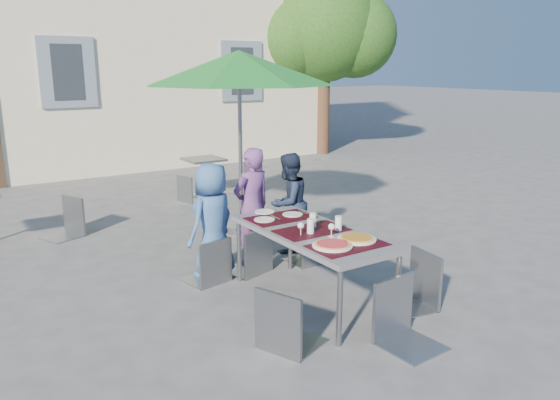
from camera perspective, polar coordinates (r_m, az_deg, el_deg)
ground at (r=5.49m, az=-1.72°, el=-11.24°), size 90.00×90.00×0.00m
tree at (r=14.94m, az=4.72°, el=17.36°), size 3.60×3.00×4.70m
dining_table at (r=5.41m, az=3.30°, el=-3.75°), size 0.80×1.85×0.76m
pizza_near_left at (r=4.92m, az=5.49°, el=-4.68°), size 0.37×0.37×0.03m
pizza_near_right at (r=5.13m, az=8.03°, el=-3.99°), size 0.36×0.36×0.03m
glassware at (r=5.34m, az=4.17°, el=-2.52°), size 0.47×0.41×0.15m
place_settings at (r=5.90m, az=-0.61°, el=-1.58°), size 0.62×0.49×0.01m
child_0 at (r=6.11m, az=-7.07°, el=-2.18°), size 0.75×0.63×1.31m
child_1 at (r=6.47m, az=-2.97°, el=-0.69°), size 0.56×0.41×1.41m
child_2 at (r=6.92m, az=0.87°, el=-0.30°), size 0.70×0.54×1.27m
chair_0 at (r=5.95m, az=-7.41°, el=-3.51°), size 0.50×0.51×0.97m
chair_1 at (r=6.17m, az=-3.00°, el=-2.43°), size 0.56×0.56×1.02m
chair_2 at (r=6.49m, az=3.27°, el=-2.02°), size 0.45×0.45×0.95m
chair_3 at (r=4.51m, az=0.57°, el=-8.53°), size 0.60×0.60×1.04m
chair_4 at (r=5.48m, az=14.27°, el=-4.80°), size 0.53×0.53×1.04m
chair_5 at (r=4.74m, az=12.90°, el=-7.54°), size 0.49×0.50×1.06m
patio_umbrella at (r=7.59m, az=-4.30°, el=13.47°), size 2.62×2.62×2.53m
bg_chair_r_0 at (r=8.12m, az=-21.55°, el=0.65°), size 0.60×0.60×1.03m
cafe_table_1 at (r=10.03m, az=-7.93°, el=2.99°), size 0.65×0.65×0.70m
bg_chair_l_1 at (r=9.62m, az=-9.54°, el=2.89°), size 0.50×0.50×0.91m
bg_chair_r_1 at (r=10.22m, az=-3.26°, el=4.10°), size 0.58×0.57×1.02m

